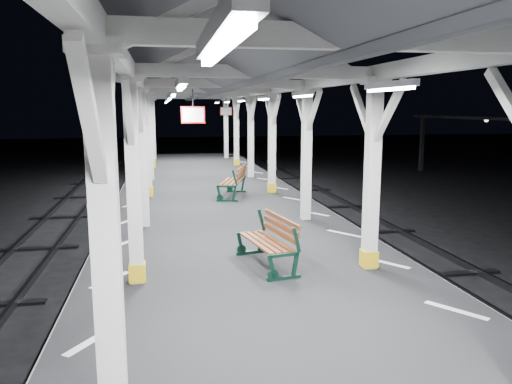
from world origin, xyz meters
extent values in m
cube|color=black|center=(0.00, 0.00, 0.50)|extent=(6.00, 50.00, 1.00)
cube|color=silver|center=(-2.45, 0.00, 1.00)|extent=(1.00, 48.00, 0.01)
cube|color=silver|center=(2.45, 0.00, 1.00)|extent=(1.00, 48.00, 0.01)
cube|color=silver|center=(-2.00, -2.00, 2.60)|extent=(0.22, 0.22, 3.20)
cube|color=silver|center=(-2.00, -2.00, 4.26)|extent=(0.40, 0.40, 0.12)
cube|color=silver|center=(-2.00, -1.45, 3.75)|extent=(0.10, 0.99, 0.99)
cube|color=silver|center=(-2.00, -2.55, 3.75)|extent=(0.10, 0.99, 0.99)
cube|color=silver|center=(-2.00, 2.00, 2.60)|extent=(0.22, 0.22, 3.20)
cube|color=silver|center=(-2.00, 2.00, 4.26)|extent=(0.40, 0.40, 0.12)
cube|color=gold|center=(-2.00, 2.00, 1.18)|extent=(0.26, 0.26, 0.30)
cube|color=silver|center=(-2.00, 2.55, 3.75)|extent=(0.10, 0.99, 0.99)
cube|color=silver|center=(-2.00, 1.45, 3.75)|extent=(0.10, 0.99, 0.99)
cube|color=silver|center=(-2.00, 6.00, 2.60)|extent=(0.22, 0.22, 3.20)
cube|color=silver|center=(-2.00, 6.00, 4.26)|extent=(0.40, 0.40, 0.12)
cube|color=silver|center=(-2.00, 6.55, 3.75)|extent=(0.10, 0.99, 0.99)
cube|color=silver|center=(-2.00, 5.45, 3.75)|extent=(0.10, 0.99, 0.99)
cube|color=silver|center=(-2.00, 10.00, 2.60)|extent=(0.22, 0.22, 3.20)
cube|color=silver|center=(-2.00, 10.00, 4.26)|extent=(0.40, 0.40, 0.12)
cube|color=gold|center=(-2.00, 10.00, 1.18)|extent=(0.26, 0.26, 0.30)
cube|color=silver|center=(-2.00, 10.55, 3.75)|extent=(0.10, 0.99, 0.99)
cube|color=silver|center=(-2.00, 9.45, 3.75)|extent=(0.10, 0.99, 0.99)
cube|color=silver|center=(-2.00, 14.00, 2.60)|extent=(0.22, 0.22, 3.20)
cube|color=silver|center=(-2.00, 14.00, 4.26)|extent=(0.40, 0.40, 0.12)
cube|color=silver|center=(-2.00, 14.55, 3.75)|extent=(0.10, 0.99, 0.99)
cube|color=silver|center=(-2.00, 13.45, 3.75)|extent=(0.10, 0.99, 0.99)
cube|color=silver|center=(-2.00, 18.00, 2.60)|extent=(0.22, 0.22, 3.20)
cube|color=silver|center=(-2.00, 18.00, 4.26)|extent=(0.40, 0.40, 0.12)
cube|color=gold|center=(-2.00, 18.00, 1.18)|extent=(0.26, 0.26, 0.30)
cube|color=silver|center=(-2.00, 18.55, 3.75)|extent=(0.10, 0.99, 0.99)
cube|color=silver|center=(-2.00, 17.45, 3.75)|extent=(0.10, 0.99, 0.99)
cube|color=silver|center=(-2.00, 22.00, 2.60)|extent=(0.22, 0.22, 3.20)
cube|color=silver|center=(-2.00, 22.00, 4.26)|extent=(0.40, 0.40, 0.12)
cube|color=silver|center=(-2.00, 22.55, 3.75)|extent=(0.10, 0.99, 0.99)
cube|color=silver|center=(-2.00, 21.45, 3.75)|extent=(0.10, 0.99, 0.99)
cube|color=silver|center=(2.00, 2.00, 2.60)|extent=(0.22, 0.22, 3.20)
cube|color=silver|center=(2.00, 2.00, 4.26)|extent=(0.40, 0.40, 0.12)
cube|color=gold|center=(2.00, 2.00, 1.18)|extent=(0.26, 0.26, 0.30)
cube|color=silver|center=(2.00, 2.55, 3.75)|extent=(0.10, 0.99, 0.99)
cube|color=silver|center=(2.00, 1.45, 3.75)|extent=(0.10, 0.99, 0.99)
cube|color=silver|center=(2.00, 6.00, 2.60)|extent=(0.22, 0.22, 3.20)
cube|color=silver|center=(2.00, 6.00, 4.26)|extent=(0.40, 0.40, 0.12)
cube|color=silver|center=(2.00, 6.55, 3.75)|extent=(0.10, 0.99, 0.99)
cube|color=silver|center=(2.00, 5.45, 3.75)|extent=(0.10, 0.99, 0.99)
cube|color=silver|center=(2.00, 10.00, 2.60)|extent=(0.22, 0.22, 3.20)
cube|color=silver|center=(2.00, 10.00, 4.26)|extent=(0.40, 0.40, 0.12)
cube|color=gold|center=(2.00, 10.00, 1.18)|extent=(0.26, 0.26, 0.30)
cube|color=silver|center=(2.00, 10.55, 3.75)|extent=(0.10, 0.99, 0.99)
cube|color=silver|center=(2.00, 9.45, 3.75)|extent=(0.10, 0.99, 0.99)
cube|color=silver|center=(2.00, 14.00, 2.60)|extent=(0.22, 0.22, 3.20)
cube|color=silver|center=(2.00, 14.00, 4.26)|extent=(0.40, 0.40, 0.12)
cube|color=silver|center=(2.00, 14.55, 3.75)|extent=(0.10, 0.99, 0.99)
cube|color=silver|center=(2.00, 13.45, 3.75)|extent=(0.10, 0.99, 0.99)
cube|color=silver|center=(2.00, 18.00, 2.60)|extent=(0.22, 0.22, 3.20)
cube|color=silver|center=(2.00, 18.00, 4.26)|extent=(0.40, 0.40, 0.12)
cube|color=gold|center=(2.00, 18.00, 1.18)|extent=(0.26, 0.26, 0.30)
cube|color=silver|center=(2.00, 18.55, 3.75)|extent=(0.10, 0.99, 0.99)
cube|color=silver|center=(2.00, 17.45, 3.75)|extent=(0.10, 0.99, 0.99)
cube|color=silver|center=(2.00, 22.00, 2.60)|extent=(0.22, 0.22, 3.20)
cube|color=silver|center=(2.00, 22.00, 4.26)|extent=(0.40, 0.40, 0.12)
cube|color=silver|center=(2.00, 22.55, 3.75)|extent=(0.10, 0.99, 0.99)
cube|color=silver|center=(2.00, 21.45, 3.75)|extent=(0.10, 0.99, 0.99)
cube|color=silver|center=(-2.00, 0.00, 4.38)|extent=(0.18, 48.00, 0.24)
cube|color=silver|center=(2.00, 0.00, 4.38)|extent=(0.18, 48.00, 0.24)
cube|color=silver|center=(0.00, -2.00, 4.38)|extent=(4.20, 0.14, 0.20)
cube|color=silver|center=(0.00, 2.00, 4.38)|extent=(4.20, 0.14, 0.20)
cube|color=silver|center=(0.00, 6.00, 4.38)|extent=(4.20, 0.14, 0.20)
cube|color=silver|center=(0.00, 10.00, 4.38)|extent=(4.20, 0.14, 0.20)
cube|color=silver|center=(0.00, 14.00, 4.38)|extent=(4.20, 0.14, 0.20)
cube|color=silver|center=(0.00, 18.00, 4.38)|extent=(4.20, 0.14, 0.20)
cube|color=silver|center=(0.00, 22.00, 4.38)|extent=(4.20, 0.14, 0.20)
cube|color=#4B4E53|center=(-1.30, 0.00, 4.92)|extent=(2.80, 49.00, 1.45)
cube|color=#4B4E53|center=(1.30, 0.00, 4.92)|extent=(2.80, 49.00, 1.45)
cube|color=silver|center=(-1.30, -4.00, 4.10)|extent=(0.10, 1.35, 0.08)
cube|color=white|center=(-1.30, -4.00, 4.05)|extent=(0.05, 1.25, 0.05)
cube|color=silver|center=(-1.30, 0.00, 4.10)|extent=(0.10, 1.35, 0.08)
cube|color=white|center=(-1.30, 0.00, 4.05)|extent=(0.05, 1.25, 0.05)
cube|color=silver|center=(-1.30, 4.00, 4.10)|extent=(0.10, 1.35, 0.08)
cube|color=white|center=(-1.30, 4.00, 4.05)|extent=(0.05, 1.25, 0.05)
cube|color=silver|center=(-1.30, 8.00, 4.10)|extent=(0.10, 1.35, 0.08)
cube|color=white|center=(-1.30, 8.00, 4.05)|extent=(0.05, 1.25, 0.05)
cube|color=silver|center=(-1.30, 12.00, 4.10)|extent=(0.10, 1.35, 0.08)
cube|color=white|center=(-1.30, 12.00, 4.05)|extent=(0.05, 1.25, 0.05)
cube|color=silver|center=(-1.30, 16.00, 4.10)|extent=(0.10, 1.35, 0.08)
cube|color=white|center=(-1.30, 16.00, 4.05)|extent=(0.05, 1.25, 0.05)
cube|color=silver|center=(-1.30, 20.00, 4.10)|extent=(0.10, 1.35, 0.08)
cube|color=white|center=(-1.30, 20.00, 4.05)|extent=(0.05, 1.25, 0.05)
cube|color=silver|center=(1.30, 0.00, 4.10)|extent=(0.10, 1.35, 0.08)
cube|color=white|center=(1.30, 0.00, 4.05)|extent=(0.05, 1.25, 0.05)
cube|color=silver|center=(1.30, 4.00, 4.10)|extent=(0.10, 1.35, 0.08)
cube|color=white|center=(1.30, 4.00, 4.05)|extent=(0.05, 1.25, 0.05)
cube|color=silver|center=(1.30, 8.00, 4.10)|extent=(0.10, 1.35, 0.08)
cube|color=white|center=(1.30, 8.00, 4.05)|extent=(0.05, 1.25, 0.05)
cube|color=silver|center=(1.30, 12.00, 4.10)|extent=(0.10, 1.35, 0.08)
cube|color=white|center=(1.30, 12.00, 4.05)|extent=(0.05, 1.25, 0.05)
cube|color=silver|center=(1.30, 16.00, 4.10)|extent=(0.10, 1.35, 0.08)
cube|color=white|center=(1.30, 16.00, 4.05)|extent=(0.05, 1.25, 0.05)
cube|color=silver|center=(1.30, 20.00, 4.10)|extent=(0.10, 1.35, 0.08)
cube|color=white|center=(1.30, 20.00, 4.05)|extent=(0.05, 1.25, 0.05)
cylinder|color=black|center=(-0.88, 4.66, 4.02)|extent=(0.02, 0.02, 0.36)
cube|color=red|center=(-0.88, 4.66, 3.67)|extent=(0.50, 0.03, 0.35)
cube|color=white|center=(-0.88, 4.66, 3.67)|extent=(0.44, 0.04, 0.29)
cylinder|color=black|center=(1.16, 15.22, 4.02)|extent=(0.02, 0.02, 0.36)
cube|color=red|center=(1.16, 15.22, 3.67)|extent=(0.50, 0.03, 0.35)
cube|color=white|center=(1.16, 15.22, 3.67)|extent=(0.44, 0.05, 0.29)
cube|color=black|center=(14.00, 22.00, 1.65)|extent=(0.20, 0.20, 3.30)
sphere|color=silver|center=(14.00, 16.00, 3.22)|extent=(0.20, 0.20, 0.20)
sphere|color=silver|center=(14.00, 22.00, 3.22)|extent=(0.20, 0.20, 0.20)
cube|color=#0E3024|center=(0.38, 1.68, 1.03)|extent=(0.60, 0.16, 0.06)
cube|color=#0E3024|center=(0.16, 1.64, 1.23)|extent=(0.16, 0.08, 0.46)
cube|color=#0E3024|center=(0.57, 1.71, 1.23)|extent=(0.14, 0.07, 0.46)
cube|color=#0E3024|center=(0.59, 1.72, 1.66)|extent=(0.17, 0.08, 0.43)
cube|color=#0E3024|center=(0.10, 3.24, 1.03)|extent=(0.60, 0.16, 0.06)
cube|color=#0E3024|center=(-0.12, 3.20, 1.23)|extent=(0.16, 0.08, 0.46)
cube|color=#0E3024|center=(0.29, 3.28, 1.23)|extent=(0.14, 0.07, 0.46)
cube|color=#0E3024|center=(0.31, 3.28, 1.66)|extent=(0.17, 0.08, 0.43)
cube|color=brown|center=(0.04, 2.43, 1.45)|extent=(0.35, 1.50, 0.03)
cube|color=brown|center=(0.17, 2.45, 1.45)|extent=(0.35, 1.50, 0.03)
cube|color=brown|center=(0.30, 2.47, 1.45)|extent=(0.35, 1.50, 0.03)
cube|color=brown|center=(0.42, 2.49, 1.45)|extent=(0.35, 1.50, 0.03)
cube|color=brown|center=(0.49, 2.51, 1.58)|extent=(0.31, 1.49, 0.09)
cube|color=brown|center=(0.51, 2.51, 1.71)|extent=(0.31, 1.49, 0.09)
cube|color=brown|center=(0.53, 2.51, 1.84)|extent=(0.31, 1.49, 0.09)
cube|color=#0E3024|center=(0.34, 8.72, 1.03)|extent=(0.65, 0.26, 0.07)
cube|color=#0E3024|center=(0.11, 8.80, 1.25)|extent=(0.18, 0.10, 0.51)
cube|color=#0E3024|center=(0.55, 8.66, 1.25)|extent=(0.16, 0.10, 0.51)
cube|color=#0E3024|center=(0.57, 8.65, 1.74)|extent=(0.19, 0.11, 0.48)
cube|color=#0E3024|center=(0.87, 10.40, 1.03)|extent=(0.65, 0.26, 0.07)
cube|color=#0E3024|center=(0.64, 10.47, 1.25)|extent=(0.18, 0.10, 0.51)
cube|color=#0E3024|center=(1.08, 10.33, 1.25)|extent=(0.16, 0.10, 0.51)
cube|color=#0E3024|center=(1.10, 10.33, 1.74)|extent=(0.19, 0.11, 0.48)
cube|color=brown|center=(0.39, 9.63, 1.49)|extent=(0.60, 1.62, 0.04)
cube|color=brown|center=(0.53, 9.58, 1.49)|extent=(0.60, 1.62, 0.04)
cube|color=brown|center=(0.67, 9.54, 1.49)|extent=(0.60, 1.62, 0.04)
cube|color=brown|center=(0.80, 9.50, 1.49)|extent=(0.60, 1.62, 0.04)
cube|color=brown|center=(0.88, 9.48, 1.65)|extent=(0.56, 1.61, 0.10)
cube|color=brown|center=(0.90, 9.47, 1.79)|extent=(0.56, 1.61, 0.10)
cube|color=brown|center=(0.92, 9.46, 1.93)|extent=(0.56, 1.61, 0.10)
camera|label=1|loc=(-1.53, -5.99, 3.82)|focal=35.00mm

